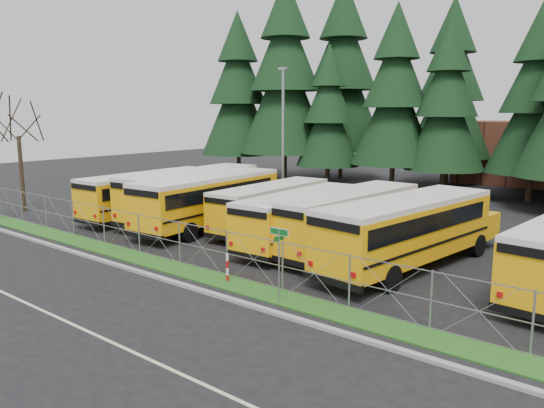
% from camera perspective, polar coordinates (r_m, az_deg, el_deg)
% --- Properties ---
extents(ground, '(120.00, 120.00, 0.00)m').
position_cam_1_polar(ground, '(22.99, -1.29, -7.65)').
color(ground, black).
rests_on(ground, ground).
extents(curb, '(50.00, 0.25, 0.12)m').
position_cam_1_polar(curb, '(20.83, -6.89, -9.44)').
color(curb, gray).
rests_on(curb, ground).
extents(grass_verge, '(50.00, 1.40, 0.06)m').
position_cam_1_polar(grass_verge, '(21.78, -4.21, -8.61)').
color(grass_verge, '#1B4D16').
rests_on(grass_verge, ground).
extents(road_lane_line, '(50.00, 0.12, 0.01)m').
position_cam_1_polar(road_lane_line, '(18.03, -18.42, -13.22)').
color(road_lane_line, beige).
rests_on(road_lane_line, ground).
extents(chainlink_fence, '(44.00, 0.10, 2.00)m').
position_cam_1_polar(chainlink_fence, '(21.98, -2.99, -5.77)').
color(chainlink_fence, '#95979D').
rests_on(chainlink_fence, ground).
extents(bus_0, '(3.15, 11.48, 2.98)m').
position_cam_1_polar(bus_0, '(35.92, -12.58, 0.95)').
color(bus_0, '#F4AB07').
rests_on(bus_0, ground).
extents(bus_1, '(4.10, 12.65, 3.26)m').
position_cam_1_polar(bus_1, '(34.50, -8.16, 0.95)').
color(bus_1, '#F4AB07').
rests_on(bus_1, ground).
extents(bus_2, '(3.83, 12.46, 3.22)m').
position_cam_1_polar(bus_2, '(32.06, -6.29, 0.28)').
color(bus_2, '#F4AB07').
rests_on(bus_2, ground).
extents(bus_3, '(3.03, 10.59, 2.75)m').
position_cam_1_polar(bus_3, '(31.11, 0.33, -0.40)').
color(bus_3, '#F4AB07').
rests_on(bus_3, ground).
extents(bus_4, '(3.07, 10.89, 2.83)m').
position_cam_1_polar(bus_4, '(27.70, 3.72, -1.62)').
color(bus_4, '#F4AB07').
rests_on(bus_4, ground).
extents(bus_5, '(3.37, 11.71, 3.03)m').
position_cam_1_polar(bus_5, '(27.03, 8.50, -1.77)').
color(bus_5, '#F4AB07').
rests_on(bus_5, ground).
extents(bus_6, '(4.32, 12.42, 3.19)m').
position_cam_1_polar(bus_6, '(24.52, 14.81, -3.01)').
color(bus_6, '#F4AB07').
rests_on(bus_6, ground).
extents(street_sign, '(0.84, 0.55, 2.81)m').
position_cam_1_polar(street_sign, '(19.19, 0.77, -4.89)').
color(street_sign, '#95979D').
rests_on(street_sign, ground).
extents(striped_bollard, '(0.11, 0.11, 1.20)m').
position_cam_1_polar(striped_bollard, '(22.00, -4.83, -6.86)').
color(striped_bollard, '#B20C0C').
rests_on(striped_bollard, ground).
extents(light_standard, '(0.70, 0.35, 10.14)m').
position_cam_1_polar(light_standard, '(39.93, 1.19, 7.84)').
color(light_standard, '#95979D').
rests_on(light_standard, ground).
extents(conifer_0, '(7.72, 7.72, 17.08)m').
position_cam_1_polar(conifer_0, '(56.25, -3.66, 11.52)').
color(conifer_0, black).
rests_on(conifer_0, ground).
extents(conifer_1, '(8.93, 8.93, 19.75)m').
position_cam_1_polar(conifer_1, '(53.08, 1.43, 13.07)').
color(conifer_1, black).
rests_on(conifer_1, ground).
extents(conifer_2, '(5.93, 5.93, 13.11)m').
position_cam_1_polar(conifer_2, '(50.01, 6.09, 9.41)').
color(conifer_2, black).
rests_on(conifer_2, ground).
extents(conifer_3, '(7.30, 7.30, 16.15)m').
position_cam_1_polar(conifer_3, '(47.86, 13.10, 11.01)').
color(conifer_3, black).
rests_on(conifer_3, ground).
extents(conifer_4, '(6.53, 6.53, 14.44)m').
position_cam_1_polar(conifer_4, '(46.59, 18.25, 9.76)').
color(conifer_4, black).
rests_on(conifer_4, ground).
extents(conifer_5, '(6.83, 6.83, 15.10)m').
position_cam_1_polar(conifer_5, '(45.68, 26.50, 9.65)').
color(conifer_5, black).
rests_on(conifer_5, ground).
extents(conifer_10, '(9.14, 9.14, 20.21)m').
position_cam_1_polar(conifer_10, '(56.39, 7.58, 13.04)').
color(conifer_10, black).
rests_on(conifer_10, ground).
extents(conifer_11, '(7.95, 7.95, 17.58)m').
position_cam_1_polar(conifer_11, '(54.12, 18.65, 11.36)').
color(conifer_11, black).
rests_on(conifer_11, ground).
extents(bare_tree_1, '(5.28, 5.28, 7.54)m').
position_cam_1_polar(bare_tree_1, '(40.86, -25.45, 4.51)').
color(bare_tree_1, black).
rests_on(bare_tree_1, ground).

